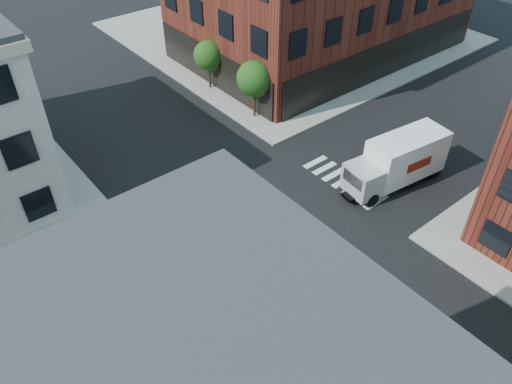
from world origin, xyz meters
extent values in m
plane|color=black|center=(0.00, 0.00, 0.00)|extent=(120.00, 120.00, 0.00)
cube|color=gray|center=(21.00, 21.00, 0.07)|extent=(30.00, 30.00, 0.15)
cylinder|color=black|center=(7.50, 10.00, 0.89)|extent=(0.18, 0.18, 1.47)
cylinder|color=black|center=(7.50, 10.00, 1.62)|extent=(0.12, 0.12, 1.47)
sphere|color=#143C10|center=(7.50, 10.00, 3.30)|extent=(2.69, 2.69, 2.69)
sphere|color=#143C10|center=(7.75, 9.90, 2.75)|extent=(1.85, 1.85, 1.85)
cylinder|color=black|center=(7.50, 16.00, 0.81)|extent=(0.18, 0.18, 1.33)
cylinder|color=black|center=(7.50, 16.00, 1.48)|extent=(0.12, 0.12, 1.33)
sphere|color=#143C10|center=(7.50, 16.00, 3.00)|extent=(2.43, 2.43, 2.43)
sphere|color=#143C10|center=(7.75, 15.90, 2.51)|extent=(1.67, 1.67, 1.67)
cylinder|color=black|center=(-6.80, -6.80, 2.30)|extent=(0.12, 0.12, 4.60)
cylinder|color=black|center=(-6.80, -6.80, 0.30)|extent=(0.28, 0.28, 0.30)
cube|color=#053819|center=(-6.25, -6.80, 3.15)|extent=(1.10, 0.03, 0.22)
cube|color=#053819|center=(-6.80, -6.25, 3.40)|extent=(0.03, 1.10, 0.22)
imported|color=black|center=(-6.45, -6.70, 3.90)|extent=(0.22, 0.18, 1.10)
imported|color=black|center=(-6.90, -6.45, 3.90)|extent=(0.18, 0.22, 1.10)
cube|color=white|center=(10.05, -2.21, 1.91)|extent=(5.52, 2.93, 2.82)
cube|color=maroon|center=(9.90, -3.36, 1.91)|extent=(1.99, 0.30, 0.64)
cube|color=maroon|center=(10.20, -1.07, 1.91)|extent=(1.99, 0.30, 0.64)
cube|color=silver|center=(6.62, -1.77, 1.41)|extent=(2.08, 2.40, 1.82)
cube|color=black|center=(5.77, -1.66, 1.73)|extent=(0.31, 1.72, 0.82)
cube|color=black|center=(8.97, -2.07, 0.45)|extent=(7.33, 1.84, 0.23)
cylinder|color=black|center=(6.50, -2.71, 0.45)|extent=(0.94, 0.43, 0.91)
cylinder|color=black|center=(6.74, -0.82, 0.45)|extent=(0.94, 0.43, 0.91)
cylinder|color=black|center=(9.74, -3.14, 0.45)|extent=(0.94, 0.43, 0.91)
cylinder|color=black|center=(9.99, -1.24, 0.45)|extent=(0.94, 0.43, 0.91)
cylinder|color=black|center=(11.91, -3.42, 0.45)|extent=(0.94, 0.43, 0.91)
cylinder|color=black|center=(12.15, -1.52, 0.45)|extent=(0.94, 0.43, 0.91)
cube|color=#ED340A|center=(-5.70, -3.61, 0.02)|extent=(0.50, 0.50, 0.05)
cone|color=#ED340A|center=(-5.70, -3.61, 0.40)|extent=(0.48, 0.48, 0.80)
cylinder|color=white|center=(-5.70, -3.61, 0.52)|extent=(0.31, 0.31, 0.09)
camera|label=1|loc=(-13.69, -16.32, 20.32)|focal=35.00mm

